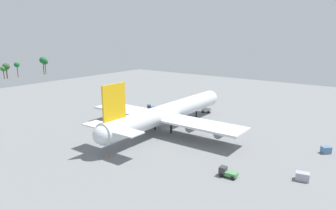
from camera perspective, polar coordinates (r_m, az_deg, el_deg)
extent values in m
plane|color=slate|center=(107.19, 0.00, -4.56)|extent=(262.70, 262.70, 0.00)
cylinder|color=silver|center=(105.47, 0.00, -1.39)|extent=(59.86, 6.35, 6.35)
sphere|color=silver|center=(130.14, 7.85, 1.31)|extent=(6.22, 6.22, 6.22)
sphere|color=silver|center=(84.30, -12.23, -5.52)|extent=(5.40, 5.40, 5.40)
cube|color=yellow|center=(85.18, -10.09, 0.55)|extent=(8.38, 0.50, 10.16)
cube|color=silver|center=(82.80, -8.06, -4.99)|extent=(5.39, 9.53, 0.36)
cube|color=silver|center=(89.90, -12.69, -3.71)|extent=(5.39, 9.53, 0.36)
cube|color=silver|center=(95.15, 6.48, -3.72)|extent=(10.18, 27.26, 0.70)
cube|color=silver|center=(113.21, -7.25, -0.97)|extent=(10.18, 27.26, 0.70)
cylinder|color=gray|center=(98.46, 4.69, -4.11)|extent=(5.08, 2.67, 2.67)
cylinder|color=gray|center=(93.83, 9.95, -5.16)|extent=(5.08, 2.67, 2.67)
cylinder|color=gray|center=(111.66, -5.34, -2.02)|extent=(5.08, 2.67, 2.67)
cylinder|color=gray|center=(118.41, -8.99, -1.24)|extent=(5.08, 2.67, 2.67)
cylinder|color=black|center=(122.10, 5.35, -1.66)|extent=(0.70, 0.70, 2.94)
cylinder|color=black|center=(102.48, 0.58, -4.54)|extent=(0.70, 0.70, 2.94)
cylinder|color=black|center=(106.53, -2.47, -3.86)|extent=(0.70, 0.70, 2.94)
cube|color=#333338|center=(74.51, 10.29, -11.99)|extent=(1.93, 1.69, 1.82)
cube|color=#4C8C4C|center=(74.04, 11.83, -12.62)|extent=(2.01, 2.80, 0.92)
cylinder|color=black|center=(75.73, 10.57, -12.33)|extent=(0.34, 0.83, 0.81)
cylinder|color=black|center=(74.05, 9.98, -12.92)|extent=(0.34, 0.83, 0.81)
cylinder|color=black|center=(74.94, 12.48, -12.71)|extent=(0.34, 0.83, 0.81)
cylinder|color=black|center=(73.24, 11.93, -13.33)|extent=(0.34, 0.83, 0.81)
cube|color=white|center=(130.39, 6.65, -0.79)|extent=(2.25, 1.93, 1.71)
cube|color=white|center=(130.14, 7.48, -0.93)|extent=(2.63, 2.98, 1.32)
cylinder|color=black|center=(131.58, 6.74, -1.04)|extent=(0.60, 1.01, 0.97)
cylinder|color=black|center=(129.60, 6.58, -1.26)|extent=(0.60, 1.01, 0.97)
cylinder|color=black|center=(131.23, 7.76, -1.11)|extent=(0.60, 1.01, 0.97)
cylinder|color=black|center=(129.24, 7.62, -1.33)|extent=(0.60, 1.01, 0.97)
cube|color=#333338|center=(133.36, -3.60, -0.38)|extent=(2.59, 2.56, 1.84)
cube|color=#2D5193|center=(133.63, -2.53, -0.52)|extent=(3.96, 4.01, 1.03)
cylinder|color=black|center=(134.71, -3.54, -0.65)|extent=(0.84, 0.86, 0.93)
cylinder|color=black|center=(132.47, -3.48, -0.89)|extent=(0.84, 0.86, 0.93)
cylinder|color=black|center=(134.93, -2.23, -0.61)|extent=(0.84, 0.86, 0.93)
cylinder|color=black|center=(132.69, -2.14, -0.85)|extent=(0.84, 0.86, 0.93)
cube|color=#4C729E|center=(96.95, 27.57, -7.49)|extent=(2.99, 3.00, 1.94)
cube|color=#999EA8|center=(77.74, 23.94, -12.17)|extent=(2.50, 3.27, 1.89)
cone|color=orange|center=(130.77, 7.99, -1.26)|extent=(0.41, 0.41, 0.59)
cone|color=orange|center=(85.20, -10.99, -9.36)|extent=(0.56, 0.56, 0.80)
cylinder|color=#51381E|center=(255.67, -28.47, 5.04)|extent=(0.54, 0.54, 6.40)
sphere|color=#307933|center=(255.20, -28.58, 6.02)|extent=(4.08, 4.08, 4.08)
cylinder|color=#51381E|center=(256.57, -28.03, 5.23)|extent=(0.82, 0.82, 7.49)
sphere|color=#30522B|center=(256.02, -28.16, 6.40)|extent=(5.18, 5.18, 5.18)
cylinder|color=#51381E|center=(260.12, -26.42, 5.61)|extent=(0.51, 0.51, 8.58)
sphere|color=#1C6E35|center=(259.57, -26.55, 6.82)|extent=(4.09, 4.09, 4.09)
cylinder|color=#51381E|center=(270.63, -22.34, 6.41)|extent=(0.67, 0.67, 10.06)
sphere|color=#1E672E|center=(270.03, -22.46, 7.81)|extent=(5.50, 5.50, 5.50)
cylinder|color=#51381E|center=(271.56, -22.03, 6.33)|extent=(0.55, 0.55, 8.93)
sphere|color=#1F5E31|center=(271.00, -22.14, 7.58)|extent=(4.96, 4.96, 4.96)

